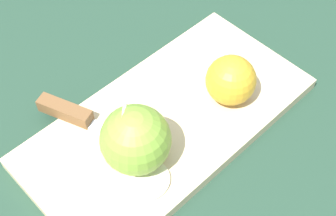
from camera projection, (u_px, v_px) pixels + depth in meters
name	position (u px, v px, depth m)	size (l,w,h in m)	color
ground_plane	(168.00, 125.00, 0.64)	(4.00, 4.00, 0.00)	#1E3828
cutting_board	(168.00, 121.00, 0.64)	(0.42, 0.25, 0.02)	#D1B789
apple_half_left	(231.00, 80.00, 0.62)	(0.07, 0.07, 0.07)	gold
apple_half_right	(135.00, 140.00, 0.56)	(0.09, 0.09, 0.09)	olive
knife	(71.00, 113.00, 0.62)	(0.06, 0.16, 0.02)	silver
apple_slice	(146.00, 179.00, 0.57)	(0.06, 0.06, 0.00)	beige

